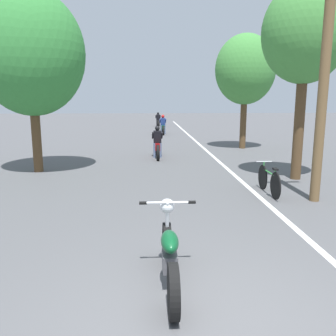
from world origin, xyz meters
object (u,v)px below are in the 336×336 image
Objects in this scene: utility_pole at (323,86)px; motorcycle_rider_lead at (157,146)px; motorcycle_rider_mid at (163,127)px; roadside_tree_right_far at (245,70)px; motorcycle_foreground at (169,254)px; bicycle_parked at (269,180)px; motorcycle_rider_far at (158,121)px; roadside_tree_right_near at (305,34)px; roadside_tree_left at (31,54)px.

utility_pole is 2.55× the size of motorcycle_rider_lead.
motorcycle_rider_mid reaches higher than motorcycle_rider_lead.
roadside_tree_right_far is 14.92m from motorcycle_foreground.
bicycle_parked is at bearing -65.75° from motorcycle_rider_lead.
motorcycle_rider_lead reaches higher than motorcycle_rider_far.
roadside_tree_right_near is (0.55, 2.50, 1.61)m from utility_pole.
motorcycle_foreground is (4.19, -8.16, -3.59)m from roadside_tree_left.
roadside_tree_right_near is at bearing -10.95° from roadside_tree_left.
motorcycle_foreground is at bearing -108.86° from roadside_tree_right_far.
utility_pole is 2.69× the size of motorcycle_foreground.
motorcycle_rider_lead is at bearing 114.25° from bicycle_parked.
roadside_tree_right_near reaches higher than motorcycle_rider_far.
roadside_tree_right_far is 10.48m from roadside_tree_left.
utility_pole is 0.92× the size of roadside_tree_right_near.
motorcycle_rider_lead is 1.03× the size of motorcycle_rider_far.
roadside_tree_right_near is at bearing 77.54° from utility_pole.
motorcycle_foreground is 28.87m from motorcycle_rider_far.
motorcycle_rider_far is (-3.79, 22.39, -3.97)m from roadside_tree_right_near.
roadside_tree_left is 2.83× the size of motorcycle_rider_lead.
bicycle_parked is at bearing -25.93° from roadside_tree_left.
bicycle_parked is at bearing -84.63° from motorcycle_rider_far.
motorcycle_foreground is at bearing -62.82° from roadside_tree_left.
motorcycle_rider_far reaches higher than bicycle_parked.
roadside_tree_right_near is 8.87m from roadside_tree_left.
utility_pole is 3.17× the size of bicycle_parked.
roadside_tree_left is (-8.15, 4.18, 1.19)m from utility_pole.
roadside_tree_right_far is 2.79× the size of motorcycle_foreground.
motorcycle_rider_mid is 16.96m from bicycle_parked.
motorcycle_rider_mid is at bearing 100.07° from utility_pole.
motorcycle_foreground is at bearing -90.78° from motorcycle_rider_lead.
roadside_tree_right_far is at bearing 32.09° from roadside_tree_left.
motorcycle_rider_far is at bearing 95.37° from bicycle_parked.
bicycle_parked is (-0.96, 0.68, -2.48)m from utility_pole.
motorcycle_rider_far is at bearing 88.17° from motorcycle_rider_lead.
motorcycle_rider_lead is at bearing -91.83° from motorcycle_rider_far.
roadside_tree_left is at bearing -103.34° from motorcycle_rider_far.
motorcycle_rider_lead is at bearing 33.10° from roadside_tree_left.
roadside_tree_right_near is at bearing 55.12° from motorcycle_foreground.
roadside_tree_right_far is at bearing 88.63° from roadside_tree_right_near.
roadside_tree_left is at bearing -147.91° from roadside_tree_right_far.
motorcycle_rider_far is at bearing 76.66° from roadside_tree_left.
utility_pole is 0.90× the size of roadside_tree_left.
roadside_tree_right_near is 15.94m from motorcycle_rider_mid.
motorcycle_foreground is 10.99m from motorcycle_rider_lead.
roadside_tree_left is at bearing -110.73° from motorcycle_rider_mid.
utility_pole reaches higher than motorcycle_rider_far.
roadside_tree_right_near is 23.05m from motorcycle_rider_far.
motorcycle_rider_lead is 6.94m from bicycle_parked.
roadside_tree_right_near reaches higher than motorcycle_foreground.
roadside_tree_right_near is 1.05× the size of roadside_tree_right_far.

